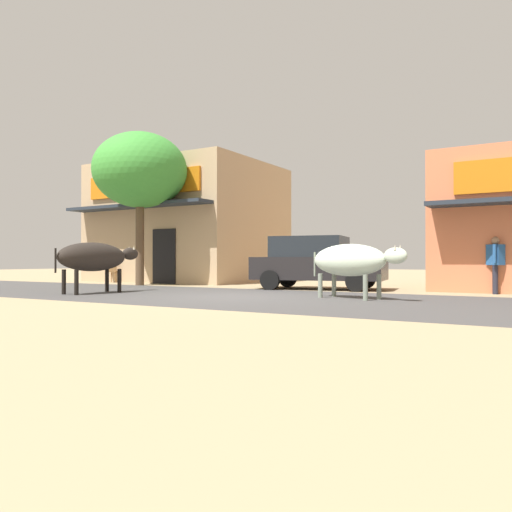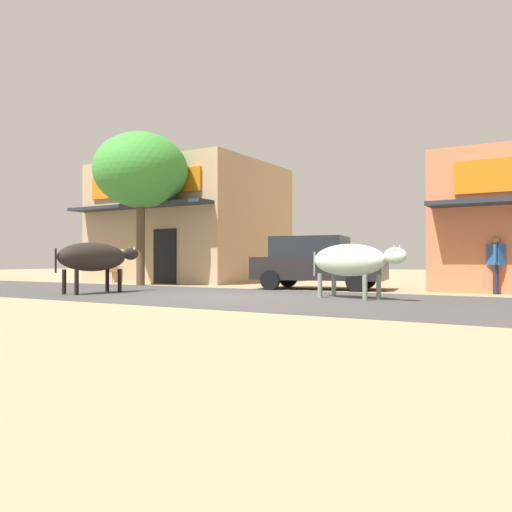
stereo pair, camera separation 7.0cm
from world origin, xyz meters
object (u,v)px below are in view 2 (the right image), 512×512
at_px(roadside_tree, 141,171).
at_px(cow_near_brown, 94,257).
at_px(parked_hatchback_car, 317,262).
at_px(pedestrian_by_shop, 496,261).
at_px(cafe_chair_near_tree, 114,270).
at_px(cow_far_dark, 350,261).

xyz_separation_m(roadside_tree, cow_near_brown, (2.10, -3.99, -3.16)).
bearing_deg(parked_hatchback_car, pedestrian_by_shop, 3.36).
xyz_separation_m(roadside_tree, cafe_chair_near_tree, (-2.52, 1.09, -3.63)).
distance_m(cow_near_brown, cafe_chair_near_tree, 6.89).
distance_m(cow_far_dark, pedestrian_by_shop, 4.48).
bearing_deg(cafe_chair_near_tree, parked_hatchback_car, -1.08).
bearing_deg(cow_far_dark, parked_hatchback_car, 125.64).
xyz_separation_m(cow_far_dark, pedestrian_by_shop, (2.75, 3.53, -0.00)).
xyz_separation_m(pedestrian_by_shop, cafe_chair_near_tree, (-14.10, -0.13, -0.38)).
bearing_deg(cow_far_dark, cow_near_brown, -165.98).
bearing_deg(pedestrian_by_shop, parked_hatchback_car, -176.64).
height_order(roadside_tree, cafe_chair_near_tree, roadside_tree).
bearing_deg(roadside_tree, cow_near_brown, -62.21).
height_order(parked_hatchback_car, cow_far_dark, parked_hatchback_car).
distance_m(cow_near_brown, pedestrian_by_shop, 10.82).
bearing_deg(pedestrian_by_shop, cow_far_dark, -127.86).
relative_size(parked_hatchback_car, cow_near_brown, 1.53).
xyz_separation_m(cow_near_brown, pedestrian_by_shop, (9.48, 5.21, -0.09)).
distance_m(roadside_tree, parked_hatchback_car, 7.37).
bearing_deg(cow_far_dark, cafe_chair_near_tree, 163.30).
height_order(parked_hatchback_car, pedestrian_by_shop, parked_hatchback_car).
distance_m(pedestrian_by_shop, cafe_chair_near_tree, 14.11).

